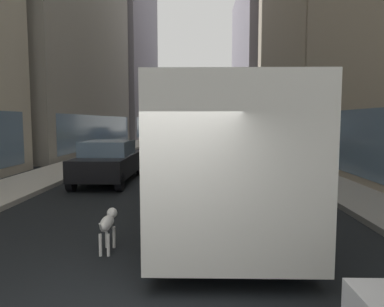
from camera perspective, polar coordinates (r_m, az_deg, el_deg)
name	(u,v)px	position (r m, az deg, el deg)	size (l,w,h in m)	color
ground_plane	(193,143)	(38.74, 0.13, 1.78)	(120.00, 120.00, 0.00)	black
sidewalk_left	(141,142)	(39.25, -8.22, 1.89)	(2.40, 110.00, 0.15)	#ADA89E
sidewalk_right	(245,142)	(39.05, 8.53, 1.86)	(2.40, 110.00, 0.15)	gray
building_left_far	(112,52)	(54.02, -12.83, 15.77)	(10.54, 23.09, 24.64)	slate
building_right_mid	(338,24)	(32.39, 22.62, 18.79)	(10.09, 16.72, 20.32)	#A0937F
building_right_far	(280,64)	(51.39, 14.16, 13.98)	(11.54, 20.62, 20.56)	slate
transit_bus	(216,142)	(10.26, 3.99, 1.94)	(2.78, 11.53, 3.05)	silver
car_yellow_taxi	(204,135)	(39.19, 1.90, 3.03)	(1.93, 4.60, 1.62)	yellow
car_blue_hatchback	(171,134)	(43.28, -3.48, 3.24)	(1.87, 4.47, 1.62)	#4C6BB7
car_black_suv	(110,161)	(14.05, -13.25, -1.18)	(1.86, 4.75, 1.62)	black
dalmatian_dog	(108,223)	(6.73, -13.48, -10.94)	(0.22, 0.96, 0.72)	white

